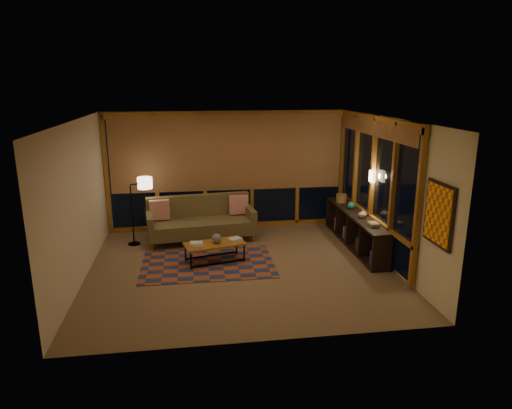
{
  "coord_description": "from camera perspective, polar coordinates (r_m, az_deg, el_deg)",
  "views": [
    {
      "loc": [
        -0.85,
        -7.78,
        3.32
      ],
      "look_at": [
        0.38,
        0.67,
        1.01
      ],
      "focal_mm": 32.0,
      "sensor_mm": 36.0,
      "label": 1
    }
  ],
  "objects": [
    {
      "name": "wall_art",
      "position": [
        7.16,
        21.86,
        -1.14
      ],
      "size": [
        0.06,
        0.74,
        0.94
      ],
      "primitive_type": null,
      "color": "#EE3C23",
      "rests_on": "walls"
    },
    {
      "name": "coffee_table",
      "position": [
        8.73,
        -5.18,
        -5.97
      ],
      "size": [
        1.21,
        0.76,
        0.37
      ],
      "primitive_type": null,
      "rotation": [
        0.0,
        0.0,
        0.24
      ],
      "color": "#93561C",
      "rests_on": "floor"
    },
    {
      "name": "walls",
      "position": [
        8.07,
        -1.99,
        0.97
      ],
      "size": [
        5.51,
        5.01,
        2.7
      ],
      "color": "#F3E5BD",
      "rests_on": "floor"
    },
    {
      "name": "book_stack_b",
      "position": [
        8.75,
        -2.63,
        -4.39
      ],
      "size": [
        0.31,
        0.3,
        0.05
      ],
      "primitive_type": null,
      "rotation": [
        0.0,
        0.0,
        0.57
      ],
      "color": "silver",
      "rests_on": "coffee_table"
    },
    {
      "name": "wall_sconce",
      "position": [
        9.11,
        14.32,
        3.43
      ],
      "size": [
        0.12,
        0.18,
        0.22
      ],
      "primitive_type": null,
      "color": "#FBE2BD",
      "rests_on": "walls"
    },
    {
      "name": "ceiling",
      "position": [
        7.85,
        -2.08,
        10.57
      ],
      "size": [
        5.5,
        5.0,
        0.01
      ],
      "primitive_type": "cube",
      "color": "white",
      "rests_on": "walls"
    },
    {
      "name": "basket",
      "position": [
        10.38,
        10.63,
        0.78
      ],
      "size": [
        0.28,
        0.28,
        0.18
      ],
      "primitive_type": "cylinder",
      "rotation": [
        0.0,
        0.0,
        0.23
      ],
      "color": "olive",
      "rests_on": "bookshelf"
    },
    {
      "name": "vase",
      "position": [
        9.26,
        13.2,
        -1.12
      ],
      "size": [
        0.21,
        0.21,
        0.18
      ],
      "primitive_type": "imported",
      "rotation": [
        0.0,
        0.0,
        -0.32
      ],
      "color": "tan",
      "rests_on": "bookshelf"
    },
    {
      "name": "shelf_book_stack",
      "position": [
        8.79,
        14.46,
        -2.42
      ],
      "size": [
        0.22,
        0.29,
        0.08
      ],
      "primitive_type": null,
      "rotation": [
        0.0,
        0.0,
        -0.16
      ],
      "color": "silver",
      "rests_on": "bookshelf"
    },
    {
      "name": "floor_lamp",
      "position": [
        9.8,
        -15.25,
        -0.93
      ],
      "size": [
        0.56,
        0.5,
        1.41
      ],
      "primitive_type": null,
      "rotation": [
        0.0,
        0.0,
        0.51
      ],
      "color": "black",
      "rests_on": "floor"
    },
    {
      "name": "window_wall_right",
      "position": [
        9.3,
        14.23,
        2.42
      ],
      "size": [
        0.16,
        3.7,
        2.6
      ],
      "primitive_type": null,
      "color": "#93561C",
      "rests_on": "walls"
    },
    {
      "name": "book_stack_a",
      "position": [
        8.54,
        -7.49,
        -4.93
      ],
      "size": [
        0.26,
        0.22,
        0.07
      ],
      "primitive_type": null,
      "rotation": [
        0.0,
        0.0,
        -0.07
      ],
      "color": "silver",
      "rests_on": "coffee_table"
    },
    {
      "name": "bookshelf",
      "position": [
        9.7,
        12.31,
        -3.06
      ],
      "size": [
        0.4,
        2.83,
        0.71
      ],
      "primitive_type": null,
      "color": "black",
      "rests_on": "floor"
    },
    {
      "name": "floor",
      "position": [
        8.5,
        -1.91,
        -7.88
      ],
      "size": [
        5.5,
        5.0,
        0.01
      ],
      "primitive_type": "cube",
      "color": "#7A684C",
      "rests_on": "ground"
    },
    {
      "name": "sofa",
      "position": [
        9.83,
        -6.89,
        -1.92
      ],
      "size": [
        2.33,
        1.16,
        0.92
      ],
      "primitive_type": null,
      "rotation": [
        0.0,
        0.0,
        0.11
      ],
      "color": "brown",
      "rests_on": "floor"
    },
    {
      "name": "teal_bowl",
      "position": [
        9.86,
        11.81,
        -0.11
      ],
      "size": [
        0.19,
        0.19,
        0.16
      ],
      "primitive_type": "sphere",
      "rotation": [
        0.0,
        0.0,
        -0.27
      ],
      "color": "#1B7968",
      "rests_on": "bookshelf"
    },
    {
      "name": "pillow_left",
      "position": [
        9.88,
        -11.96,
        -0.8
      ],
      "size": [
        0.43,
        0.18,
        0.42
      ],
      "primitive_type": null,
      "rotation": [
        0.0,
        0.0,
        0.1
      ],
      "color": "red",
      "rests_on": "sofa"
    },
    {
      "name": "window_wall_back",
      "position": [
        10.43,
        -3.47,
        4.2
      ],
      "size": [
        5.3,
        0.16,
        2.6
      ],
      "primitive_type": null,
      "color": "#93561C",
      "rests_on": "walls"
    },
    {
      "name": "ceramic_pot",
      "position": [
        8.63,
        -4.94,
        -4.24
      ],
      "size": [
        0.26,
        0.26,
        0.19
      ],
      "primitive_type": "sphere",
      "rotation": [
        0.0,
        0.0,
        0.52
      ],
      "color": "#29292F",
      "rests_on": "coffee_table"
    },
    {
      "name": "pillow_right",
      "position": [
        10.08,
        -2.19,
        -0.19
      ],
      "size": [
        0.41,
        0.16,
        0.41
      ],
      "primitive_type": null,
      "rotation": [
        0.0,
        0.0,
        0.07
      ],
      "color": "red",
      "rests_on": "sofa"
    },
    {
      "name": "area_rug",
      "position": [
        8.7,
        -6.02,
        -7.38
      ],
      "size": [
        2.48,
        1.66,
        0.01
      ],
      "primitive_type": "cube",
      "rotation": [
        0.0,
        0.0,
        -0.01
      ],
      "color": "#9C4927",
      "rests_on": "floor"
    }
  ]
}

